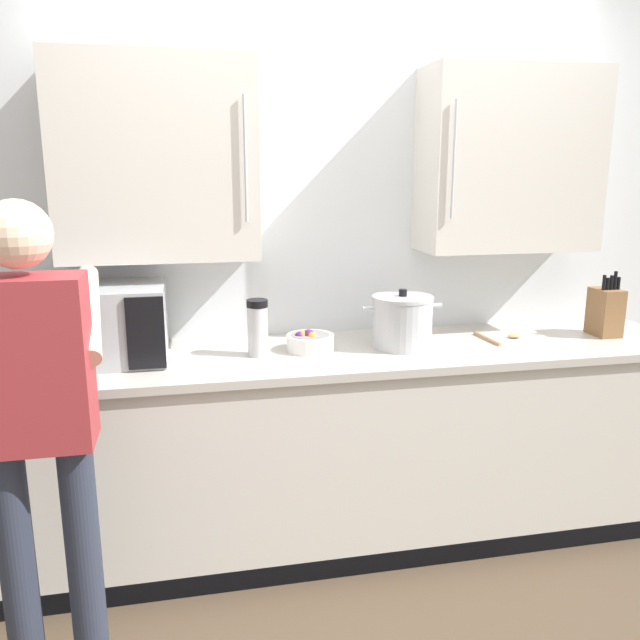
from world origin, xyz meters
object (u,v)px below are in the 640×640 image
(thermos_flask, at_px, (258,328))
(stock_pot, at_px, (402,322))
(wooden_spoon, at_px, (501,337))
(fruit_bowl, at_px, (310,341))
(microwave_oven, at_px, (95,325))
(person_figure, at_px, (35,414))
(knife_block, at_px, (605,311))

(thermos_flask, height_order, stock_pot, stock_pot)
(wooden_spoon, xyz_separation_m, fruit_bowl, (-0.91, -0.01, 0.03))
(fruit_bowl, distance_m, stock_pot, 0.42)
(microwave_oven, distance_m, person_figure, 0.73)
(fruit_bowl, distance_m, thermos_flask, 0.25)
(knife_block, relative_size, stock_pot, 0.85)
(stock_pot, distance_m, person_figure, 1.54)
(microwave_oven, relative_size, wooden_spoon, 3.23)
(microwave_oven, height_order, thermos_flask, microwave_oven)
(fruit_bowl, bearing_deg, wooden_spoon, 0.43)
(wooden_spoon, bearing_deg, person_figure, -159.68)
(thermos_flask, bearing_deg, fruit_bowl, 8.10)
(thermos_flask, relative_size, person_figure, 0.15)
(wooden_spoon, distance_m, stock_pot, 0.51)
(knife_block, bearing_deg, stock_pot, -179.89)
(stock_pot, relative_size, person_figure, 0.23)
(knife_block, relative_size, fruit_bowl, 1.50)
(wooden_spoon, height_order, knife_block, knife_block)
(microwave_oven, relative_size, thermos_flask, 3.07)
(stock_pot, xyz_separation_m, person_figure, (-1.39, -0.66, -0.07))
(thermos_flask, bearing_deg, person_figure, -138.68)
(wooden_spoon, relative_size, knife_block, 0.74)
(person_figure, bearing_deg, fruit_bowl, 35.24)
(knife_block, height_order, thermos_flask, knife_block)
(thermos_flask, bearing_deg, knife_block, 0.20)
(knife_block, distance_m, thermos_flask, 1.65)
(thermos_flask, bearing_deg, microwave_oven, 175.50)
(microwave_oven, relative_size, fruit_bowl, 3.59)
(microwave_oven, bearing_deg, stock_pot, -2.12)
(microwave_oven, xyz_separation_m, wooden_spoon, (1.80, -0.01, -0.15))
(knife_block, bearing_deg, wooden_spoon, 176.22)
(wooden_spoon, xyz_separation_m, person_figure, (-1.89, -0.70, 0.04))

